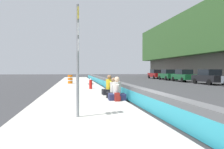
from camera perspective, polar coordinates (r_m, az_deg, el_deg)
The scene contains 14 objects.
ground_plane at distance 8.86m, azimuth 10.26°, elevation -9.62°, with size 160.00×160.00×0.00m, color #353538.
sidewalk_strip at distance 8.35m, azimuth -7.40°, elevation -9.78°, with size 80.00×4.40×0.14m, color #B5B2A8.
jersey_barrier at distance 8.78m, azimuth 10.24°, elevation -6.90°, with size 76.00×0.45×0.85m.
route_sign_post at distance 7.47m, azimuth -8.47°, elevation 5.60°, with size 0.44×0.09×3.60m.
fire_hydrant at distance 18.40m, azimuth -5.30°, elevation -2.16°, with size 0.26×0.46×0.88m.
seated_person_foreground at distance 11.63m, azimuth 1.23°, elevation -4.50°, with size 0.75×0.86×1.17m.
seated_person_middle at distance 12.68m, azimuth 0.38°, elevation -4.15°, with size 0.78×0.88×1.08m.
seated_person_rear at distance 14.13m, azimuth -0.66°, elevation -3.45°, with size 0.77×0.88×1.21m.
backpack at distance 11.18m, azimuth 1.32°, elevation -5.61°, with size 0.32×0.28×0.40m.
construction_barrel at distance 25.94m, azimuth -10.31°, elevation -1.14°, with size 0.54×0.54×0.95m.
parked_car_fourth at distance 28.36m, azimuth 22.87°, elevation -0.53°, with size 4.53×2.02×1.71m.
parked_car_midline at distance 33.45m, azimuth 17.30°, elevation -0.24°, with size 4.52×1.99×1.71m.
parked_car_far at distance 38.39m, azimuth 13.69°, elevation -0.05°, with size 4.54×2.02×1.71m.
parked_car_farther at distance 43.85m, azimuth 10.82°, elevation 0.11°, with size 4.52×1.99×1.71m.
Camera 1 is at (-8.19, 2.92, 1.65)m, focal length 36.96 mm.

